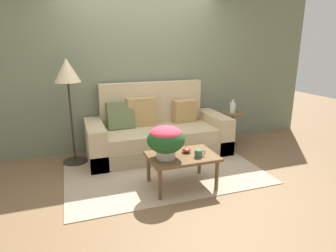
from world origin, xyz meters
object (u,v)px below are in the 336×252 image
Objects in this scene: side_table at (232,122)px; potted_plant at (166,139)px; floor_lamp at (68,79)px; table_vase at (233,107)px; couch at (157,133)px; snack_bowl at (186,150)px; coffee_table at (182,159)px; coffee_mug at (199,153)px.

potted_plant reaches higher than side_table.
side_table is 0.38× the size of floor_lamp.
couch is at bearing 177.15° from table_vase.
potted_plant is (-1.62, -1.18, 0.25)m from side_table.
table_vase is at bearing 36.22° from potted_plant.
couch is 10.01× the size of table_vase.
floor_lamp is 13.48× the size of snack_bowl.
snack_bowl is at bearing -41.55° from floor_lamp.
potted_plant reaches higher than coffee_table.
couch is at bearing 177.77° from side_table.
couch is 1.56m from floor_lamp.
coffee_mug is at bearing -134.19° from side_table.
couch is 1.38m from table_vase.
snack_bowl is (-0.08, 0.18, -0.01)m from coffee_mug.
snack_bowl is (-1.32, -1.09, 0.04)m from side_table.
coffee_table is at bearing -140.71° from table_vase.
coffee_table is 1.87× the size of potted_plant.
potted_plant reaches higher than coffee_mug.
floor_lamp reaches higher than snack_bowl.
couch reaches higher than side_table.
table_vase is (2.61, -0.08, -0.56)m from floor_lamp.
couch is 1.33m from coffee_mug.
coffee_mug is at bearing -84.92° from couch.
coffee_mug reaches higher than coffee_table.
coffee_mug is 1.21× the size of snack_bowl.
snack_bowl is at bearing -88.33° from couch.
potted_plant is 1.98m from table_vase.
potted_plant is at bearing -162.93° from snack_bowl.
couch reaches higher than table_vase.
snack_bowl is at bearing 31.66° from coffee_table.
table_vase reaches higher than potted_plant.
table_vase is at bearing -2.85° from couch.
floor_lamp reaches higher than couch.
table_vase reaches higher than coffee_mug.
floor_lamp is 6.92× the size of table_vase.
floor_lamp is (-1.27, 0.01, 0.91)m from couch.
side_table is at bearing 36.20° from potted_plant.
coffee_mug is at bearing -64.62° from snack_bowl.
floor_lamp is 1.71m from potted_plant.
side_table is (1.40, 1.14, 0.04)m from coffee_table.
floor_lamp is 1.92m from snack_bowl.
floor_lamp reaches higher than coffee_mug.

